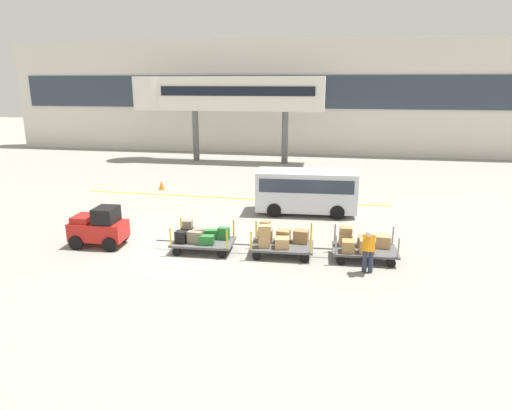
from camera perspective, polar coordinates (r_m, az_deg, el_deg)
The scene contains 11 objects.
ground_plane at distance 17.37m, azimuth -9.33°, elevation -5.83°, with size 120.00×120.00×0.00m, color gray.
apron_lead_line at distance 24.94m, azimuth -3.25°, elevation 0.89°, with size 17.28×0.20×0.01m, color yellow.
terminal_building at distance 41.61m, azimuth 2.59°, elevation 13.58°, with size 50.17×2.51×9.90m.
jet_bridge at distance 36.46m, azimuth -4.80°, elevation 13.89°, with size 15.41×3.00×6.70m.
baggage_tug at distance 18.51m, azimuth -19.37°, elevation -2.72°, with size 2.14×1.30×1.58m.
baggage_cart_lead at distance 17.17m, azimuth -7.10°, elevation -4.18°, with size 3.02×1.48×1.10m.
baggage_cart_middle at distance 16.66m, azimuth 2.92°, elevation -4.47°, with size 3.02×1.48×1.24m.
baggage_cart_tail at distance 16.68m, azimuth 13.47°, elevation -5.02°, with size 3.02×1.48×1.10m.
baggage_handler at distance 15.40m, azimuth 14.16°, elevation -5.47°, with size 0.45×0.47×1.56m.
shuttle_van at distance 21.90m, azimuth 6.44°, elevation 2.10°, with size 4.89×2.16×2.10m.
safety_cone_near at distance 27.46m, azimuth -11.95°, elevation 2.51°, with size 0.36×0.36×0.55m, color orange.
Camera 1 is at (5.60, -15.23, 6.21)m, focal length 31.36 mm.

